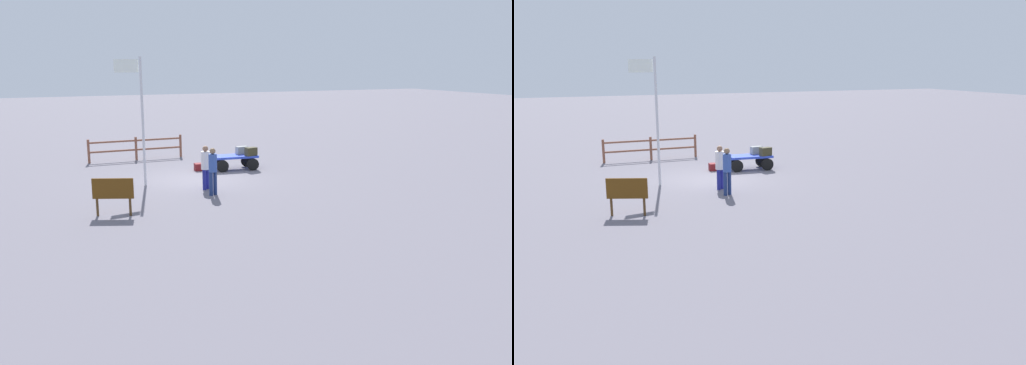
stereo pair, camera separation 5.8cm
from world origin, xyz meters
The scene contains 10 objects.
ground_plane centered at (0.00, 0.00, 0.00)m, with size 120.00×120.00×0.00m, color slate.
luggage_cart centered at (-2.12, -1.28, 0.46)m, with size 2.09×1.27×0.64m.
suitcase_olive centered at (-2.79, -0.92, 0.83)m, with size 0.57×0.40×0.37m.
suitcase_grey centered at (-2.58, -1.53, 0.82)m, with size 0.55×0.33×0.34m.
suitcase_navy centered at (-0.61, -1.66, 0.16)m, with size 0.52×0.42×0.32m.
worker_lead centered at (0.31, 2.00, 0.98)m, with size 0.49×0.49×1.69m.
worker_trailing centered at (0.36, 2.98, 1.00)m, with size 0.41×0.41×1.74m.
flagpole centered at (2.43, 0.44, 2.96)m, with size 1.05×0.22×4.98m.
signboard centered at (4.15, 4.34, 0.81)m, with size 1.23×0.52×1.22m.
wooden_fence centered at (1.49, -5.47, 0.67)m, with size 4.67×0.14×1.15m.
Camera 2 is at (6.55, 21.40, 4.77)m, focal length 38.14 mm.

